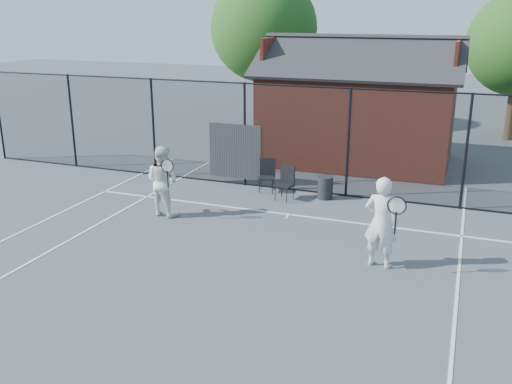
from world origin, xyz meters
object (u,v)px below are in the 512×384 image
(player_front, at_px, (381,222))
(player_back, at_px, (163,181))
(clubhouse, at_px, (358,114))
(waste_bin, at_px, (325,188))
(chair_right, at_px, (284,184))
(chair_left, at_px, (267,176))

(player_front, relative_size, player_back, 1.06)
(clubhouse, bearing_deg, waste_bin, -89.89)
(chair_right, bearing_deg, player_back, -127.03)
(clubhouse, relative_size, player_front, 3.48)
(chair_left, height_order, chair_right, chair_left)
(player_back, relative_size, chair_left, 1.92)
(player_front, relative_size, chair_right, 2.08)
(clubhouse, distance_m, player_front, 8.54)
(player_front, distance_m, waste_bin, 4.42)
(chair_right, height_order, waste_bin, chair_right)
(chair_right, bearing_deg, waste_bin, 37.81)
(player_back, distance_m, chair_left, 3.25)
(clubhouse, xyz_separation_m, waste_bin, (0.01, -4.40, -1.30))
(player_back, height_order, waste_bin, player_back)
(clubhouse, bearing_deg, chair_left, -110.94)
(player_front, xyz_separation_m, player_back, (-5.55, 1.17, -0.05))
(clubhouse, height_order, chair_left, clubhouse)
(player_front, bearing_deg, chair_left, 134.29)
(waste_bin, bearing_deg, player_back, -142.31)
(clubhouse, height_order, chair_right, clubhouse)
(player_back, bearing_deg, clubhouse, 63.91)
(player_front, distance_m, chair_right, 4.58)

